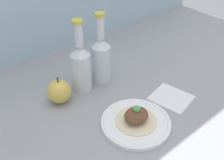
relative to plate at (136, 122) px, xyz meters
The scene contains 7 objects.
ground_plane 11.65cm from the plate, 35.42° to the left, with size 180.00×110.00×4.00cm, color gray.
plate is the anchor object (origin of this frame).
plated_food 2.51cm from the plate, 90.00° to the left, with size 13.16×13.16×6.24cm.
cider_bottle_left 27.87cm from the plate, 94.70° to the left, with size 7.06×7.06×27.20cm.
cider_bottle_right 28.63cm from the plate, 75.33° to the left, with size 7.06×7.06×27.20cm.
apple 28.28cm from the plate, 115.87° to the left, with size 8.32×8.32×9.91cm.
napkin 18.81cm from the plate, ahead, with size 14.55×15.41×0.80cm.
Camera 1 is at (-53.12, -47.34, 59.49)cm, focal length 42.00 mm.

